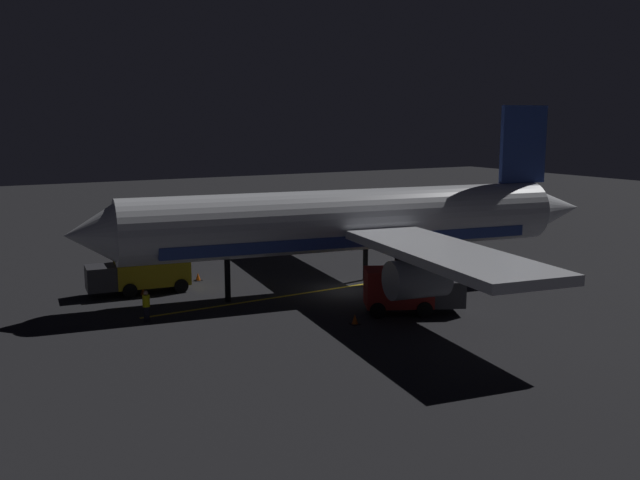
{
  "coord_description": "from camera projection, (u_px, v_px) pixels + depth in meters",
  "views": [
    {
      "loc": [
        -37.93,
        23.49,
        10.98
      ],
      "look_at": [
        0.0,
        2.0,
        3.5
      ],
      "focal_mm": 39.5,
      "sensor_mm": 36.0,
      "label": 1
    }
  ],
  "objects": [
    {
      "name": "ground_plane",
      "position": [
        347.0,
        292.0,
        45.82
      ],
      "size": [
        180.0,
        180.0,
        0.2
      ],
      "primitive_type": "cube",
      "color": "#242427"
    },
    {
      "name": "apron_guide_stripe",
      "position": [
        288.0,
        296.0,
        44.4
      ],
      "size": [
        1.17,
        19.06,
        0.01
      ],
      "primitive_type": "cube",
      "rotation": [
        0.0,
        0.0,
        0.05
      ],
      "color": "gold",
      "rests_on": "ground_plane"
    },
    {
      "name": "airliner",
      "position": [
        356.0,
        223.0,
        45.26
      ],
      "size": [
        34.73,
        35.79,
        11.95
      ],
      "color": "white",
      "rests_on": "ground_plane"
    },
    {
      "name": "baggage_truck",
      "position": [
        143.0,
        272.0,
        45.02
      ],
      "size": [
        2.79,
        6.58,
        2.65
      ],
      "color": "gold",
      "rests_on": "ground_plane"
    },
    {
      "name": "catering_truck",
      "position": [
        408.0,
        291.0,
        40.28
      ],
      "size": [
        4.36,
        5.93,
        2.58
      ],
      "color": "maroon",
      "rests_on": "ground_plane"
    },
    {
      "name": "ground_crew_worker",
      "position": [
        146.0,
        306.0,
        38.59
      ],
      "size": [
        0.4,
        0.4,
        1.74
      ],
      "color": "black",
      "rests_on": "ground_plane"
    },
    {
      "name": "traffic_cone_near_left",
      "position": [
        355.0,
        320.0,
        38.19
      ],
      "size": [
        0.5,
        0.5,
        0.55
      ],
      "color": "#EA590F",
      "rests_on": "ground_plane"
    },
    {
      "name": "traffic_cone_near_right",
      "position": [
        198.0,
        277.0,
        48.56
      ],
      "size": [
        0.5,
        0.5,
        0.55
      ],
      "color": "#EA590F",
      "rests_on": "ground_plane"
    },
    {
      "name": "traffic_cone_under_wing",
      "position": [
        143.0,
        291.0,
        44.47
      ],
      "size": [
        0.5,
        0.5,
        0.55
      ],
      "color": "#EA590F",
      "rests_on": "ground_plane"
    }
  ]
}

